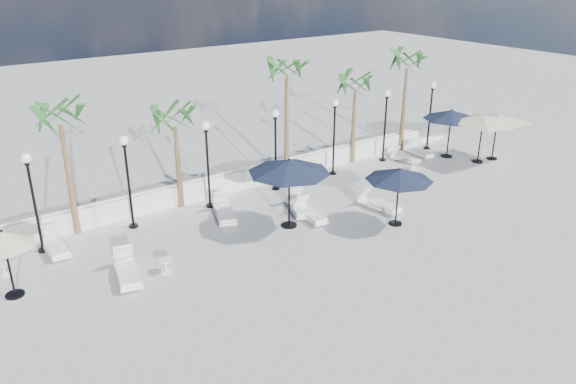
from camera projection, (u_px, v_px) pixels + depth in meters
ground at (371, 241)px, 21.63m from camera, size 100.00×100.00×0.00m
balustrade at (264, 174)px, 27.08m from camera, size 26.00×0.30×1.01m
lamppost_0 at (32, 189)px, 19.90m from camera, size 0.36×0.36×3.84m
lamppost_1 at (127, 169)px, 21.78m from camera, size 0.36×0.36×3.84m
lamppost_2 at (207, 153)px, 23.67m from camera, size 0.36×0.36×3.84m
lamppost_3 at (275, 138)px, 25.55m from camera, size 0.36×0.36×3.84m
lamppost_4 at (334, 126)px, 27.44m from camera, size 0.36×0.36×3.84m
lamppost_5 at (386, 115)px, 29.32m from camera, size 0.36×0.36×3.84m
lamppost_6 at (431, 106)px, 31.21m from camera, size 0.36×0.36×3.84m
palm_0 at (60, 122)px, 20.53m from camera, size 2.60×2.60×5.50m
palm_1 at (175, 123)px, 23.25m from camera, size 2.60×2.60×4.70m
palm_2 at (287, 75)px, 25.79m from camera, size 2.60×2.60×6.10m
palm_3 at (355, 89)px, 28.56m from camera, size 2.60×2.60×4.90m
palm_4 at (407, 66)px, 30.25m from camera, size 2.60×2.60×5.70m
lounger_0 at (54, 245)px, 20.73m from camera, size 0.69×2.04×0.76m
lounger_1 at (127, 271)px, 19.00m from camera, size 1.16×2.26×0.81m
lounger_2 at (224, 212)px, 23.47m from camera, size 1.42×2.27×0.81m
lounger_3 at (310, 213)px, 23.37m from camera, size 0.82×1.98×0.72m
lounger_4 at (299, 206)px, 24.05m from camera, size 1.46×2.25×0.81m
lounger_5 at (379, 204)px, 24.28m from camera, size 0.97×2.08×0.75m
lounger_6 at (418, 151)px, 31.01m from camera, size 0.74×1.88×0.69m
lounger_7 at (405, 158)px, 30.03m from camera, size 0.95×1.72×0.61m
side_table_0 at (4, 269)px, 19.15m from camera, size 0.46×0.46×0.45m
side_table_1 at (166, 265)px, 19.35m from camera, size 0.51×0.51×0.49m
side_table_2 at (413, 163)px, 28.99m from camera, size 0.50×0.50×0.49m
parasol_navy_left at (289, 167)px, 21.85m from camera, size 3.30×3.30×2.91m
parasol_navy_mid at (399, 175)px, 22.17m from camera, size 2.72×2.72×2.44m
parasol_navy_right at (451, 115)px, 29.96m from camera, size 2.99×2.99×2.68m
parasol_cream_sq_a at (484, 116)px, 29.07m from camera, size 5.60×5.60×2.75m
parasol_cream_sq_b at (498, 115)px, 29.56m from camera, size 5.29×5.29×2.65m
parasol_cream_small at (3, 240)px, 17.32m from camera, size 1.93×1.93×2.36m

